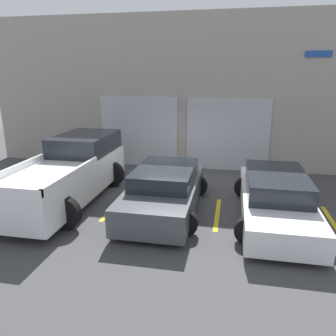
% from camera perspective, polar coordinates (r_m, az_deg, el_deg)
% --- Properties ---
extents(ground_plane, '(28.00, 28.00, 0.00)m').
position_cam_1_polar(ground_plane, '(10.80, 1.04, -4.15)').
color(ground_plane, '#3D3D3F').
extents(shophouse_building, '(16.78, 0.68, 5.97)m').
position_cam_1_polar(shophouse_building, '(13.40, 3.63, 12.72)').
color(shophouse_building, '#9E9389').
rests_on(shophouse_building, ground).
extents(pickup_truck, '(2.45, 5.33, 1.82)m').
position_cam_1_polar(pickup_truck, '(10.35, -16.72, -0.70)').
color(pickup_truck, white).
rests_on(pickup_truck, ground).
extents(sedan_white, '(2.12, 4.76, 1.24)m').
position_cam_1_polar(sedan_white, '(9.15, 18.18, -4.92)').
color(sedan_white, white).
rests_on(sedan_white, ground).
extents(sedan_side, '(2.20, 4.36, 1.24)m').
position_cam_1_polar(sedan_side, '(9.23, -0.57, -3.84)').
color(sedan_side, '#474C51').
rests_on(sedan_side, ground).
extents(parking_stripe_far_left, '(0.12, 2.20, 0.01)m').
position_cam_1_polar(parking_stripe_far_left, '(11.17, -23.83, -4.87)').
color(parking_stripe_far_left, gold).
rests_on(parking_stripe_far_left, ground).
extents(parking_stripe_left, '(0.12, 2.20, 0.01)m').
position_cam_1_polar(parking_stripe_left, '(9.81, -9.23, -6.49)').
color(parking_stripe_left, gold).
rests_on(parking_stripe_left, ground).
extents(parking_stripe_centre, '(0.12, 2.20, 0.01)m').
position_cam_1_polar(parking_stripe_centre, '(9.26, 8.59, -7.88)').
color(parking_stripe_centre, gold).
rests_on(parking_stripe_centre, ground).
extents(parking_stripe_right, '(0.12, 2.20, 0.01)m').
position_cam_1_polar(parking_stripe_right, '(9.64, 26.82, -8.53)').
color(parking_stripe_right, gold).
rests_on(parking_stripe_right, ground).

